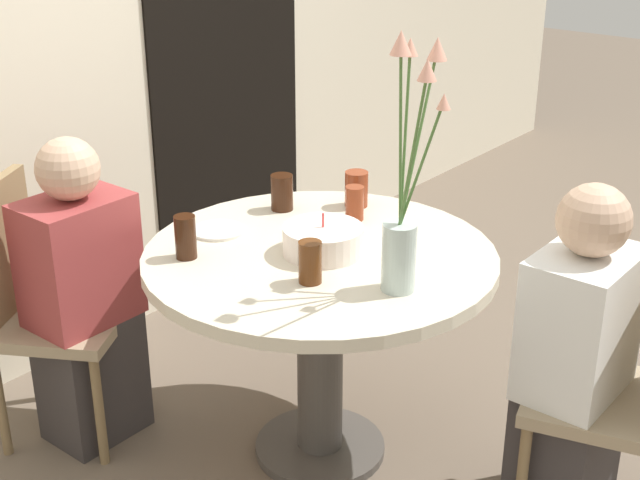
{
  "coord_description": "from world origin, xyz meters",
  "views": [
    {
      "loc": [
        -1.93,
        -1.56,
        1.84
      ],
      "look_at": [
        0.0,
        0.0,
        0.77
      ],
      "focal_mm": 50.0,
      "sensor_mm": 36.0,
      "label": 1
    }
  ],
  "objects_px": {
    "drink_glass_0": "(355,203)",
    "person_guest": "(84,303)",
    "flower_vase": "(405,206)",
    "side_plate": "(218,230)",
    "person_woman": "(574,371)",
    "drink_glass_3": "(356,189)",
    "chair_left_flank": "(37,298)",
    "birthday_cake": "(323,240)",
    "drink_glass_2": "(185,237)",
    "drink_glass_4": "(282,192)",
    "drink_glass_1": "(310,262)",
    "chair_far_back": "(633,380)"
  },
  "relations": [
    {
      "from": "drink_glass_0",
      "to": "person_guest",
      "type": "bearing_deg",
      "value": 138.46
    },
    {
      "from": "flower_vase",
      "to": "drink_glass_3",
      "type": "distance_m",
      "value": 0.69
    },
    {
      "from": "birthday_cake",
      "to": "drink_glass_0",
      "type": "distance_m",
      "value": 0.3
    },
    {
      "from": "drink_glass_4",
      "to": "drink_glass_2",
      "type": "bearing_deg",
      "value": -175.45
    },
    {
      "from": "person_guest",
      "to": "drink_glass_3",
      "type": "bearing_deg",
      "value": -34.07
    },
    {
      "from": "drink_glass_0",
      "to": "drink_glass_3",
      "type": "bearing_deg",
      "value": 34.11
    },
    {
      "from": "chair_left_flank",
      "to": "drink_glass_2",
      "type": "relative_size",
      "value": 6.76
    },
    {
      "from": "drink_glass_0",
      "to": "person_guest",
      "type": "distance_m",
      "value": 0.95
    },
    {
      "from": "drink_glass_1",
      "to": "drink_glass_3",
      "type": "distance_m",
      "value": 0.62
    },
    {
      "from": "drink_glass_0",
      "to": "chair_left_flank",
      "type": "bearing_deg",
      "value": 135.76
    },
    {
      "from": "flower_vase",
      "to": "chair_far_back",
      "type": "bearing_deg",
      "value": -60.7
    },
    {
      "from": "chair_far_back",
      "to": "birthday_cake",
      "type": "relative_size",
      "value": 3.67
    },
    {
      "from": "side_plate",
      "to": "drink_glass_3",
      "type": "distance_m",
      "value": 0.51
    },
    {
      "from": "birthday_cake",
      "to": "drink_glass_4",
      "type": "distance_m",
      "value": 0.39
    },
    {
      "from": "chair_left_flank",
      "to": "birthday_cake",
      "type": "xyz_separation_m",
      "value": [
        0.48,
        -0.83,
        0.27
      ]
    },
    {
      "from": "person_guest",
      "to": "flower_vase",
      "type": "bearing_deg",
      "value": -71.57
    },
    {
      "from": "drink_glass_2",
      "to": "drink_glass_4",
      "type": "distance_m",
      "value": 0.48
    },
    {
      "from": "drink_glass_0",
      "to": "person_woman",
      "type": "xyz_separation_m",
      "value": [
        -0.06,
        -0.83,
        -0.29
      ]
    },
    {
      "from": "birthday_cake",
      "to": "drink_glass_3",
      "type": "bearing_deg",
      "value": 22.6
    },
    {
      "from": "drink_glass_0",
      "to": "person_woman",
      "type": "distance_m",
      "value": 0.89
    },
    {
      "from": "flower_vase",
      "to": "side_plate",
      "type": "relative_size",
      "value": 4.18
    },
    {
      "from": "chair_left_flank",
      "to": "side_plate",
      "type": "distance_m",
      "value": 0.65
    },
    {
      "from": "drink_glass_3",
      "to": "person_guest",
      "type": "bearing_deg",
      "value": 145.93
    },
    {
      "from": "drink_glass_1",
      "to": "side_plate",
      "type": "bearing_deg",
      "value": 78.01
    },
    {
      "from": "drink_glass_4",
      "to": "drink_glass_3",
      "type": "bearing_deg",
      "value": -43.69
    },
    {
      "from": "chair_left_flank",
      "to": "chair_far_back",
      "type": "distance_m",
      "value": 1.88
    },
    {
      "from": "drink_glass_1",
      "to": "drink_glass_2",
      "type": "xyz_separation_m",
      "value": [
        -0.1,
        0.4,
        0.01
      ]
    },
    {
      "from": "side_plate",
      "to": "drink_glass_0",
      "type": "relative_size",
      "value": 1.5
    },
    {
      "from": "drink_glass_0",
      "to": "drink_glass_4",
      "type": "xyz_separation_m",
      "value": [
        -0.08,
        0.25,
        0.0
      ]
    },
    {
      "from": "birthday_cake",
      "to": "person_guest",
      "type": "relative_size",
      "value": 0.23
    },
    {
      "from": "person_woman",
      "to": "person_guest",
      "type": "bearing_deg",
      "value": 113.2
    },
    {
      "from": "drink_glass_1",
      "to": "drink_glass_3",
      "type": "bearing_deg",
      "value": 24.6
    },
    {
      "from": "birthday_cake",
      "to": "flower_vase",
      "type": "height_order",
      "value": "flower_vase"
    },
    {
      "from": "drink_glass_3",
      "to": "person_woman",
      "type": "xyz_separation_m",
      "value": [
        -0.17,
        -0.9,
        -0.3
      ]
    },
    {
      "from": "chair_left_flank",
      "to": "drink_glass_4",
      "type": "relative_size",
      "value": 7.32
    },
    {
      "from": "drink_glass_2",
      "to": "person_guest",
      "type": "height_order",
      "value": "person_guest"
    },
    {
      "from": "birthday_cake",
      "to": "drink_glass_3",
      "type": "relative_size",
      "value": 1.99
    },
    {
      "from": "flower_vase",
      "to": "drink_glass_2",
      "type": "bearing_deg",
      "value": 109.73
    },
    {
      "from": "chair_left_flank",
      "to": "person_guest",
      "type": "xyz_separation_m",
      "value": [
        0.08,
        -0.14,
        -0.01
      ]
    },
    {
      "from": "drink_glass_1",
      "to": "drink_glass_2",
      "type": "height_order",
      "value": "drink_glass_2"
    },
    {
      "from": "chair_left_flank",
      "to": "drink_glass_2",
      "type": "bearing_deg",
      "value": -100.1
    },
    {
      "from": "chair_left_flank",
      "to": "chair_far_back",
      "type": "bearing_deg",
      "value": -97.15
    },
    {
      "from": "drink_glass_0",
      "to": "person_woman",
      "type": "height_order",
      "value": "person_woman"
    },
    {
      "from": "birthday_cake",
      "to": "drink_glass_2",
      "type": "distance_m",
      "value": 0.41
    },
    {
      "from": "drink_glass_0",
      "to": "drink_glass_3",
      "type": "xyz_separation_m",
      "value": [
        0.1,
        0.07,
        0.0
      ]
    },
    {
      "from": "person_guest",
      "to": "person_woman",
      "type": "height_order",
      "value": "same"
    },
    {
      "from": "flower_vase",
      "to": "drink_glass_4",
      "type": "bearing_deg",
      "value": 68.89
    },
    {
      "from": "drink_glass_3",
      "to": "drink_glass_4",
      "type": "relative_size",
      "value": 1.0
    },
    {
      "from": "chair_left_flank",
      "to": "drink_glass_4",
      "type": "distance_m",
      "value": 0.88
    },
    {
      "from": "side_plate",
      "to": "person_woman",
      "type": "height_order",
      "value": "person_woman"
    }
  ]
}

